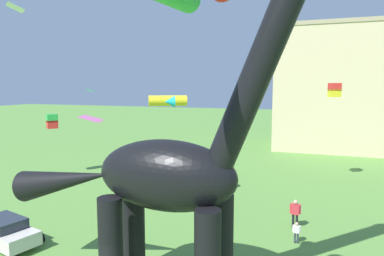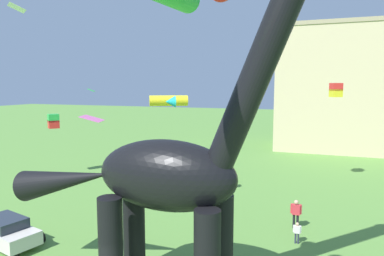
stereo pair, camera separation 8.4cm
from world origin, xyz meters
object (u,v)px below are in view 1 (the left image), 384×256
kite_mid_right (335,90)px  kite_drifting (90,90)px  parked_sedan_left (4,232)px  kite_high_left (15,8)px  dinosaur_sculpture (165,175)px  kite_mid_center (52,121)px  kite_near_low (168,101)px  person_near_flyer (297,230)px  kite_apex (91,119)px  person_vendor_side (295,211)px

kite_mid_right → kite_drifting: kite_mid_right is taller
parked_sedan_left → kite_high_left: size_ratio=2.21×
dinosaur_sculpture → kite_mid_center: dinosaur_sculpture is taller
dinosaur_sculpture → kite_drifting: bearing=133.4°
kite_mid_right → kite_near_low: kite_mid_right is taller
kite_mid_right → kite_mid_center: 25.46m
person_near_flyer → kite_high_left: bearing=64.1°
kite_drifting → parked_sedan_left: bearing=-79.3°
kite_near_low → kite_apex: size_ratio=1.43×
person_near_flyer → kite_near_low: size_ratio=0.44×
kite_high_left → kite_drifting: (5.17, 2.10, -6.43)m
kite_mid_center → person_near_flyer: bearing=-17.9°
dinosaur_sculpture → kite_near_low: dinosaur_sculpture is taller
kite_mid_center → kite_drifting: size_ratio=1.49×
kite_mid_right → kite_apex: bearing=-132.0°
parked_sedan_left → kite_mid_right: bearing=62.9°
kite_mid_right → kite_mid_center: size_ratio=0.89×
person_vendor_side → kite_near_low: 10.78m
person_vendor_side → kite_apex: size_ratio=0.92×
parked_sedan_left → person_near_flyer: parked_sedan_left is taller
kite_mid_center → kite_near_low: (13.86, -4.44, 2.28)m
kite_mid_center → person_vendor_side: bearing=-13.1°
person_near_flyer → person_vendor_side: size_ratio=0.68×
dinosaur_sculpture → kite_mid_right: dinosaur_sculpture is taller
dinosaur_sculpture → kite_drifting: dinosaur_sculpture is taller
parked_sedan_left → person_vendor_side: 16.42m
person_vendor_side → kite_mid_right: kite_mid_right is taller
dinosaur_sculpture → person_near_flyer: dinosaur_sculpture is taller
kite_near_low → kite_mid_center: bearing=162.2°
kite_drifting → kite_near_low: size_ratio=0.33×
kite_near_low → dinosaur_sculpture: bearing=-66.9°
parked_sedan_left → kite_near_low: 12.37m
kite_mid_right → person_near_flyer: bearing=-98.3°
kite_high_left → kite_drifting: bearing=22.1°
parked_sedan_left → person_near_flyer: 15.72m
kite_near_low → kite_drifting: bearing=165.0°
parked_sedan_left → kite_near_low: bearing=70.4°
person_near_flyer → person_vendor_side: bearing=-12.1°
dinosaur_sculpture → kite_high_left: bearing=148.4°
person_near_flyer → kite_drifting: 18.94m
kite_drifting → person_near_flyer: bearing=-16.7°
kite_mid_center → parked_sedan_left: bearing=-58.3°
dinosaur_sculpture → kite_drifting: size_ratio=15.74×
person_vendor_side → kite_high_left: 25.51m
parked_sedan_left → kite_mid_center: size_ratio=3.41×
kite_drifting → kite_apex: size_ratio=0.47×
dinosaur_sculpture → person_vendor_side: bearing=62.3°
person_near_flyer → dinosaur_sculpture: bearing=127.9°
kite_mid_center → kite_drifting: 7.12m
kite_drifting → kite_mid_center: bearing=158.8°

